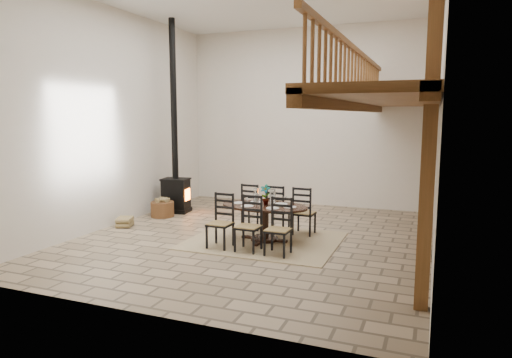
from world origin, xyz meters
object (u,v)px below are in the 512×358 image
at_px(log_basket, 162,208).
at_px(log_stack, 125,222).
at_px(dining_table, 264,222).
at_px(wood_stove, 175,171).

bearing_deg(log_basket, log_stack, -100.24).
bearing_deg(dining_table, log_stack, -177.38).
relative_size(wood_stove, log_basket, 8.51).
xyz_separation_m(log_basket, log_stack, (-0.22, -1.23, -0.10)).
relative_size(dining_table, log_basket, 3.53).
bearing_deg(wood_stove, log_stack, -105.43).
distance_m(dining_table, wood_stove, 3.73).
height_order(dining_table, wood_stove, wood_stove).
xyz_separation_m(dining_table, log_basket, (-3.22, 1.19, -0.19)).
bearing_deg(log_stack, dining_table, 0.74).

